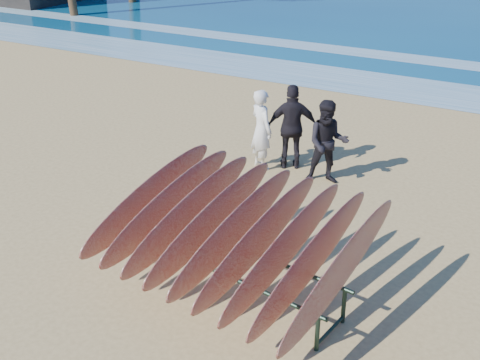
{
  "coord_description": "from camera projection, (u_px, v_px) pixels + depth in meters",
  "views": [
    {
      "loc": [
        4.07,
        -6.46,
        4.91
      ],
      "look_at": [
        0.0,
        0.8,
        0.95
      ],
      "focal_mm": 45.0,
      "sensor_mm": 36.0,
      "label": 1
    }
  ],
  "objects": [
    {
      "name": "person_dark_b",
      "position": [
        292.0,
        127.0,
        11.62
      ],
      "size": [
        1.07,
        0.82,
        1.69
      ],
      "primitive_type": "imported",
      "rotation": [
        0.0,
        0.0,
        3.63
      ],
      "color": "black",
      "rests_on": "ground"
    },
    {
      "name": "foam_far",
      "position": [
        430.0,
        61.0,
        19.63
      ],
      "size": [
        160.0,
        160.0,
        0.0
      ],
      "primitive_type": "plane",
      "color": "white",
      "rests_on": "ground"
    },
    {
      "name": "person_white",
      "position": [
        261.0,
        130.0,
        11.62
      ],
      "size": [
        0.7,
        0.63,
        1.6
      ],
      "primitive_type": "imported",
      "rotation": [
        0.0,
        0.0,
        2.59
      ],
      "color": "white",
      "rests_on": "ground"
    },
    {
      "name": "foam_near",
      "position": [
        400.0,
        88.0,
        16.87
      ],
      "size": [
        160.0,
        160.0,
        0.0
      ],
      "primitive_type": "plane",
      "color": "white",
      "rests_on": "ground"
    },
    {
      "name": "person_dark_a",
      "position": [
        328.0,
        143.0,
        11.01
      ],
      "size": [
        0.96,
        0.87,
        1.6
      ],
      "primitive_type": "imported",
      "rotation": [
        0.0,
        0.0,
        0.43
      ],
      "color": "black",
      "rests_on": "ground"
    },
    {
      "name": "ground",
      "position": [
        214.0,
        257.0,
        8.99
      ],
      "size": [
        120.0,
        120.0,
        0.0
      ],
      "primitive_type": "plane",
      "color": "tan",
      "rests_on": "ground"
    },
    {
      "name": "surfboard_rack",
      "position": [
        234.0,
        231.0,
        7.79
      ],
      "size": [
        3.52,
        3.19,
        1.6
      ],
      "rotation": [
        0.0,
        0.0,
        -0.14
      ],
      "color": "black",
      "rests_on": "ground"
    }
  ]
}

